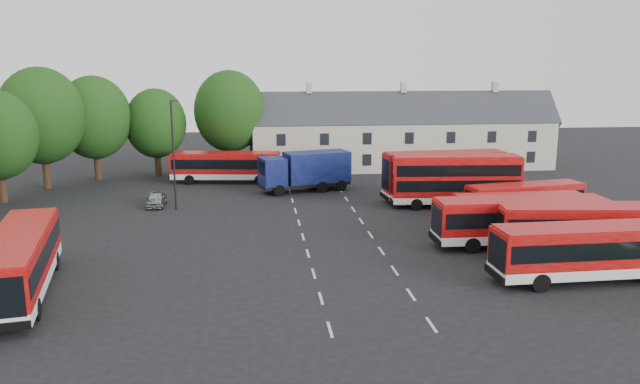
{
  "coord_description": "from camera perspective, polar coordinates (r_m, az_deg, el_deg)",
  "views": [
    {
      "loc": [
        -3.47,
        -41.64,
        12.74
      ],
      "look_at": [
        1.81,
        7.19,
        2.2
      ],
      "focal_mm": 35.0,
      "sensor_mm": 36.0,
      "label": 1
    }
  ],
  "objects": [
    {
      "name": "lamppost",
      "position": [
        54.21,
        -13.24,
        3.59
      ],
      "size": [
        0.64,
        0.43,
        9.38
      ],
      "rotation": [
        0.0,
        0.0,
        0.39
      ],
      "color": "black",
      "rests_on": "ground"
    },
    {
      "name": "bus_row_d",
      "position": [
        49.13,
        17.8,
        -1.49
      ],
      "size": [
        9.87,
        2.32,
        2.79
      ],
      "rotation": [
        0.0,
        0.0,
        0.0
      ],
      "color": "silver",
      "rests_on": "ground"
    },
    {
      "name": "terrace_houses",
      "position": [
        74.27,
        7.51,
        5.14
      ],
      "size": [
        35.7,
        7.13,
        10.06
      ],
      "color": "beige",
      "rests_on": "ground"
    },
    {
      "name": "bus_row_c",
      "position": [
        45.0,
        17.9,
        -2.26
      ],
      "size": [
        11.91,
        2.8,
        3.37
      ],
      "rotation": [
        0.0,
        0.0,
        -0.0
      ],
      "color": "silver",
      "rests_on": "ground"
    },
    {
      "name": "bus_row_b",
      "position": [
        44.56,
        23.4,
        -2.81
      ],
      "size": [
        12.18,
        4.04,
        3.38
      ],
      "rotation": [
        0.0,
        0.0,
        -0.11
      ],
      "color": "silver",
      "rests_on": "ground"
    },
    {
      "name": "silver_car",
      "position": [
        56.71,
        -14.73,
        -0.61
      ],
      "size": [
        1.55,
        3.78,
        1.28
      ],
      "primitive_type": "imported",
      "rotation": [
        0.0,
        0.0,
        -0.01
      ],
      "color": "#95989C",
      "rests_on": "ground"
    },
    {
      "name": "treeline",
      "position": [
        63.69,
        -21.99,
        5.78
      ],
      "size": [
        29.92,
        32.59,
        12.01
      ],
      "color": "black",
      "rests_on": "ground"
    },
    {
      "name": "bus_dd_south",
      "position": [
        55.46,
        12.26,
        1.3
      ],
      "size": [
        11.27,
        3.26,
        4.56
      ],
      "rotation": [
        0.0,
        0.0,
        -0.06
      ],
      "color": "silver",
      "rests_on": "ground"
    },
    {
      "name": "box_truck",
      "position": [
        60.77,
        -1.27,
        2.07
      ],
      "size": [
        9.16,
        4.97,
        3.83
      ],
      "rotation": [
        0.0,
        0.0,
        0.27
      ],
      "color": "black",
      "rests_on": "ground"
    },
    {
      "name": "lane_markings",
      "position": [
        45.85,
        1.56,
        -4.02
      ],
      "size": [
        5.15,
        33.8,
        0.01
      ],
      "color": "beige",
      "rests_on": "ground"
    },
    {
      "name": "bus_row_e",
      "position": [
        53.31,
        18.23,
        -0.48
      ],
      "size": [
        10.12,
        3.88,
        2.79
      ],
      "rotation": [
        0.0,
        0.0,
        0.17
      ],
      "color": "silver",
      "rests_on": "ground"
    },
    {
      "name": "bus_dd_north",
      "position": [
        57.47,
        11.3,
        1.7
      ],
      "size": [
        11.22,
        3.37,
        4.54
      ],
      "rotation": [
        0.0,
        0.0,
        0.08
      ],
      "color": "silver",
      "rests_on": "ground"
    },
    {
      "name": "ground",
      "position": [
        43.68,
        -1.35,
        -4.85
      ],
      "size": [
        140.0,
        140.0,
        0.0
      ],
      "primitive_type": "plane",
      "color": "black",
      "rests_on": "ground"
    },
    {
      "name": "bus_west",
      "position": [
        37.83,
        -25.79,
        -5.48
      ],
      "size": [
        4.89,
        12.6,
        3.48
      ],
      "rotation": [
        0.0,
        0.0,
        1.75
      ],
      "color": "silver",
      "rests_on": "ground"
    },
    {
      "name": "bus_row_a",
      "position": [
        39.46,
        23.82,
        -4.72
      ],
      "size": [
        11.91,
        3.05,
        3.35
      ],
      "rotation": [
        0.0,
        0.0,
        0.03
      ],
      "color": "silver",
      "rests_on": "ground"
    },
    {
      "name": "bus_north",
      "position": [
        65.79,
        -8.6,
        2.5
      ],
      "size": [
        11.49,
        3.85,
        3.19
      ],
      "rotation": [
        0.0,
        0.0,
        -0.12
      ],
      "color": "silver",
      "rests_on": "ground"
    }
  ]
}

